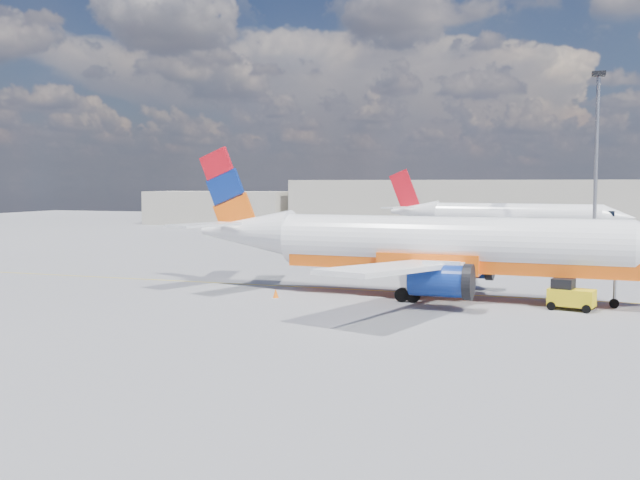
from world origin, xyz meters
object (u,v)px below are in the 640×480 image
(gse_tug, at_px, (570,295))
(traffic_cone, at_px, (276,294))
(main_jet, at_px, (431,246))
(second_jet, at_px, (509,217))

(gse_tug, height_order, traffic_cone, gse_tug)
(main_jet, bearing_deg, gse_tug, -10.32)
(traffic_cone, bearing_deg, gse_tug, 5.28)
(second_jet, distance_m, traffic_cone, 52.50)
(gse_tug, xyz_separation_m, traffic_cone, (-17.97, -1.66, -0.56))
(second_jet, xyz_separation_m, gse_tug, (6.81, -49.56, -2.26))
(main_jet, xyz_separation_m, gse_tug, (8.54, -1.95, -2.51))
(second_jet, xyz_separation_m, traffic_cone, (-11.17, -51.23, -2.82))
(main_jet, distance_m, second_jet, 47.64)
(second_jet, relative_size, gse_tug, 10.97)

